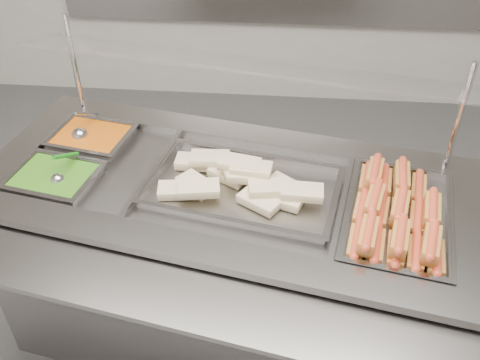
# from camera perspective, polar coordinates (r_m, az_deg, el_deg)

# --- Properties ---
(steam_counter) EXTENTS (1.90, 1.12, 0.85)m
(steam_counter) POSITION_cam_1_polar(r_m,az_deg,el_deg) (2.17, -1.21, -9.11)
(steam_counter) COLOR slate
(steam_counter) RESTS_ON ground
(tray_rail) EXTENTS (1.72, 0.66, 0.05)m
(tray_rail) POSITION_cam_1_polar(r_m,az_deg,el_deg) (1.59, -6.68, -11.98)
(tray_rail) COLOR slate
(tray_rail) RESTS_ON steam_counter
(sneeze_guard) EXTENTS (1.58, 0.57, 0.42)m
(sneeze_guard) POSITION_cam_1_polar(r_m,az_deg,el_deg) (1.87, 0.40, 11.90)
(sneeze_guard) COLOR silver
(sneeze_guard) RESTS_ON steam_counter
(pan_hotdogs) EXTENTS (0.42, 0.57, 0.09)m
(pan_hotdogs) POSITION_cam_1_polar(r_m,az_deg,el_deg) (1.86, 16.37, -4.37)
(pan_hotdogs) COLOR gray
(pan_hotdogs) RESTS_ON steam_counter
(pan_wraps) EXTENTS (0.70, 0.50, 0.07)m
(pan_wraps) POSITION_cam_1_polar(r_m,az_deg,el_deg) (1.89, 0.28, -1.16)
(pan_wraps) COLOR gray
(pan_wraps) RESTS_ON steam_counter
(pan_beans) EXTENTS (0.32, 0.28, 0.09)m
(pan_beans) POSITION_cam_1_polar(r_m,az_deg,el_deg) (2.23, -15.44, 3.80)
(pan_beans) COLOR gray
(pan_beans) RESTS_ON steam_counter
(pan_peas) EXTENTS (0.32, 0.28, 0.09)m
(pan_peas) POSITION_cam_1_polar(r_m,az_deg,el_deg) (2.05, -19.05, -0.39)
(pan_peas) COLOR gray
(pan_peas) RESTS_ON steam_counter
(hotdogs_in_buns) EXTENTS (0.32, 0.53, 0.11)m
(hotdogs_in_buns) POSITION_cam_1_polar(r_m,az_deg,el_deg) (1.81, 16.13, -3.51)
(hotdogs_in_buns) COLOR #9D5C21
(hotdogs_in_buns) RESTS_ON pan_hotdogs
(tortilla_wraps) EXTENTS (0.58, 0.32, 0.09)m
(tortilla_wraps) POSITION_cam_1_polar(r_m,az_deg,el_deg) (1.87, 0.11, -0.07)
(tortilla_wraps) COLOR tan
(tortilla_wraps) RESTS_ON pan_wraps
(ladle) EXTENTS (0.07, 0.18, 0.14)m
(ladle) POSITION_cam_1_polar(r_m,az_deg,el_deg) (2.22, -16.64, 4.71)
(ladle) COLOR #B2B2B7
(ladle) RESTS_ON pan_beans
(serving_spoon) EXTENTS (0.06, 0.17, 0.13)m
(serving_spoon) POSITION_cam_1_polar(r_m,az_deg,el_deg) (2.00, -18.71, 0.44)
(serving_spoon) COLOR #B2B2B7
(serving_spoon) RESTS_ON pan_peas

